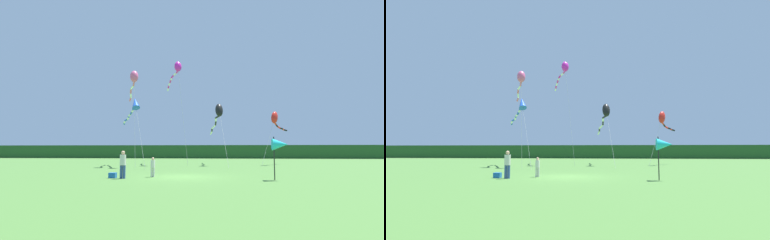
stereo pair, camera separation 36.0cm
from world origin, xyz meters
TOP-DOWN VIEW (x-y plane):
  - ground_plane at (0.00, 0.00)m, footprint 120.00×120.00m
  - distant_treeline at (0.00, 45.00)m, footprint 108.00×2.67m
  - person_adult at (-3.56, -1.53)m, footprint 0.37×0.37m
  - person_child at (-1.98, -0.29)m, footprint 0.28×0.28m
  - cooler_box at (-4.30, -1.17)m, footprint 0.43×0.40m
  - banner_flag_pole at (5.82, -1.63)m, footprint 0.90×0.70m
  - kite_rainbow at (-6.96, 11.98)m, footprint 2.95×7.10m
  - kite_red at (8.94, 16.23)m, footprint 4.05×5.69m
  - kite_blue at (-6.52, 10.67)m, footprint 4.94×8.83m
  - kite_magenta at (-2.81, 16.05)m, footprint 3.76×8.03m
  - kite_black at (2.23, 15.09)m, footprint 2.16×10.96m

SIDE VIEW (x-z plane):
  - ground_plane at x=0.00m, z-range 0.00..0.00m
  - cooler_box at x=-4.30m, z-range 0.00..0.32m
  - person_child at x=-1.98m, z-range 0.07..1.33m
  - person_adult at x=-3.56m, z-range 0.10..1.78m
  - distant_treeline at x=0.00m, z-range 0.00..2.80m
  - banner_flag_pole at x=5.82m, z-range 0.78..3.29m
  - kite_red at x=8.94m, z-range 2.20..8.59m
  - kite_black at x=2.23m, z-range 2.40..9.58m
  - kite_blue at x=-6.52m, z-range 2.62..9.92m
  - kite_rainbow at x=-6.96m, z-range 4.28..14.68m
  - kite_magenta at x=-2.81m, z-range 5.30..17.79m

